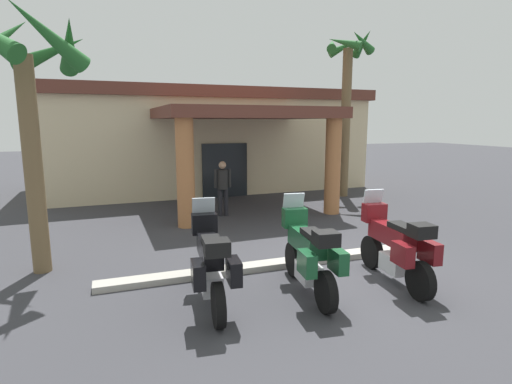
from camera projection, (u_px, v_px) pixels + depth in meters
name	position (u px, v px, depth m)	size (l,w,h in m)	color
ground_plane	(348.00, 275.00, 7.80)	(80.00, 80.00, 0.00)	#38383D
motel_building	(206.00, 138.00, 18.16)	(13.82, 10.79, 4.28)	beige
motorcycle_black	(211.00, 263.00, 6.42)	(0.75, 2.21, 1.61)	black
motorcycle_green	(309.00, 254.00, 6.86)	(0.76, 2.21, 1.61)	black
motorcycle_maroon	(396.00, 246.00, 7.29)	(0.74, 2.21, 1.61)	black
pedestrian	(223.00, 184.00, 12.55)	(0.53, 0.32, 1.72)	black
palm_tree_near_portico	(347.00, 84.00, 15.37)	(1.88, 1.95, 6.37)	brown
palm_tree_roadside	(24.00, 77.00, 7.34)	(2.39, 2.46, 5.04)	brown
curb_strip	(278.00, 264.00, 8.21)	(7.04, 0.36, 0.12)	#ADA89E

